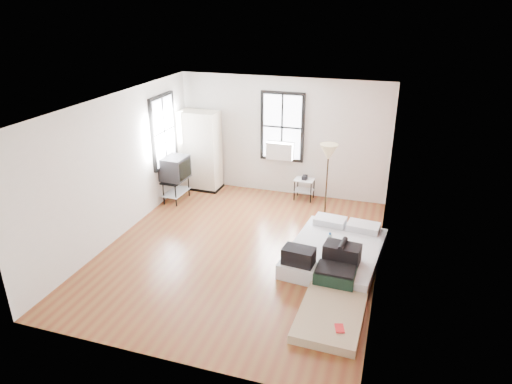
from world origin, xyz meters
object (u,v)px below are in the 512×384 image
(mattress_main, at_px, (335,251))
(tv_stand, at_px, (175,170))
(floor_lamp, at_px, (328,156))
(side_table, at_px, (304,184))
(wardrobe, at_px, (200,151))
(mattress_bare, at_px, (333,300))

(mattress_main, distance_m, tv_stand, 4.29)
(floor_lamp, bearing_deg, side_table, 123.31)
(mattress_main, relative_size, tv_stand, 2.08)
(mattress_main, xyz_separation_m, wardrobe, (-3.71, 2.46, 0.79))
(tv_stand, bearing_deg, wardrobe, 77.14)
(wardrobe, bearing_deg, floor_lamp, -14.53)
(mattress_bare, relative_size, wardrobe, 0.92)
(side_table, xyz_separation_m, tv_stand, (-2.85, -0.97, 0.37))
(mattress_main, bearing_deg, floor_lamp, 112.08)
(side_table, relative_size, tv_stand, 0.56)
(mattress_main, height_order, mattress_bare, mattress_main)
(side_table, bearing_deg, mattress_main, -66.31)
(side_table, relative_size, floor_lamp, 0.35)
(floor_lamp, xyz_separation_m, tv_stand, (-3.51, 0.04, -0.70))
(mattress_bare, bearing_deg, wardrobe, 137.27)
(mattress_main, bearing_deg, wardrobe, 152.19)
(mattress_bare, relative_size, tv_stand, 1.67)
(wardrobe, xyz_separation_m, floor_lamp, (3.27, -0.94, 0.50))
(mattress_bare, height_order, floor_lamp, floor_lamp)
(wardrobe, height_order, side_table, wardrobe)
(side_table, xyz_separation_m, floor_lamp, (0.66, -1.01, 1.07))
(side_table, bearing_deg, wardrobe, -178.46)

